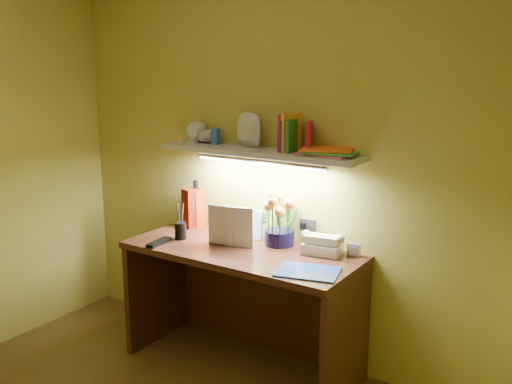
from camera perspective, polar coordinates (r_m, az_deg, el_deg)
desk at (r=3.48m, az=-1.43°, el=-11.57°), size 1.40×0.60×0.75m
flower_bouquet at (r=3.38m, az=2.37°, el=-2.76°), size 0.24×0.24×0.31m
telephone at (r=3.27m, az=6.69°, el=-5.07°), size 0.23×0.19×0.13m
desk_clock at (r=3.26m, az=9.77°, el=-5.70°), size 0.08×0.04×0.07m
whisky_bottle at (r=3.79m, az=-6.01°, el=-1.13°), size 0.09×0.09×0.31m
whisky_box at (r=3.77m, az=-6.58°, el=-1.63°), size 0.10×0.10×0.26m
pen_cup at (r=3.54m, az=-7.58°, el=-3.30°), size 0.08×0.08×0.18m
art_card at (r=3.53m, az=-0.74°, el=-3.24°), size 0.18×0.08×0.18m
tv_remote at (r=3.48m, az=-9.67°, el=-4.98°), size 0.07×0.19×0.02m
blue_folder at (r=2.99m, az=5.20°, el=-7.94°), size 0.37×0.31×0.01m
desk_book_a at (r=3.44m, az=-4.79°, el=-3.13°), size 0.18×0.04×0.24m
desk_book_b at (r=3.38m, az=-3.16°, el=-3.39°), size 0.18×0.06×0.24m
wall_shelf at (r=3.36m, az=0.18°, el=4.67°), size 1.30×0.30×0.25m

